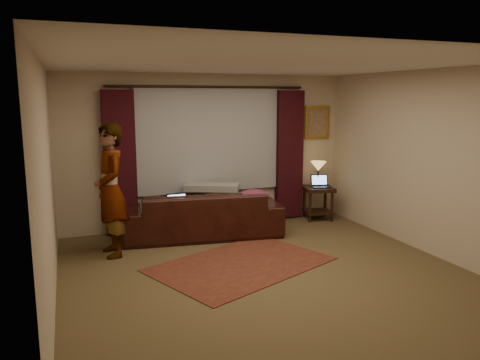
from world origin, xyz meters
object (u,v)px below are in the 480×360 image
(laptop_sofa, at_px, (179,203))
(tiffany_lamp, at_px, (318,174))
(person, at_px, (111,190))
(sofa, at_px, (202,205))
(end_table, at_px, (318,203))
(laptop_table, at_px, (321,181))

(laptop_sofa, distance_m, tiffany_lamp, 2.77)
(person, bearing_deg, sofa, 98.47)
(end_table, xyz_separation_m, laptop_table, (0.01, -0.06, 0.41))
(end_table, xyz_separation_m, tiffany_lamp, (0.02, 0.06, 0.53))
(tiffany_lamp, xyz_separation_m, laptop_table, (-0.01, -0.13, -0.12))
(sofa, relative_size, end_table, 4.14)
(laptop_table, bearing_deg, tiffany_lamp, 98.01)
(laptop_sofa, relative_size, laptop_table, 1.03)
(person, bearing_deg, laptop_sofa, 96.07)
(end_table, relative_size, laptop_table, 1.79)
(laptop_sofa, height_order, person, person)
(sofa, distance_m, end_table, 2.30)
(end_table, bearing_deg, person, -168.90)
(laptop_table, bearing_deg, laptop_sofa, -157.93)
(laptop_sofa, bearing_deg, person, -166.84)
(sofa, height_order, tiffany_lamp, tiffany_lamp)
(end_table, bearing_deg, sofa, -173.21)
(end_table, height_order, tiffany_lamp, tiffany_lamp)
(tiffany_lamp, relative_size, laptop_table, 1.35)
(end_table, bearing_deg, laptop_sofa, -170.49)
(sofa, bearing_deg, laptop_sofa, 30.58)
(person, bearing_deg, laptop_table, 90.98)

